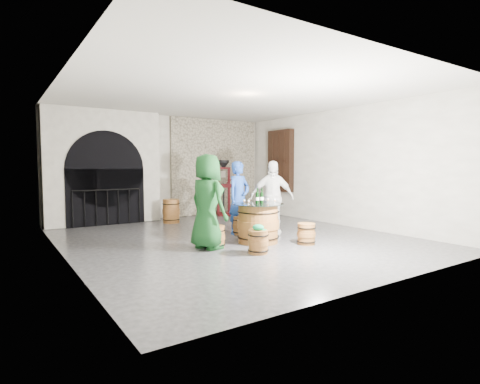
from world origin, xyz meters
TOP-DOWN VIEW (x-y plane):
  - ground at (0.00, 0.00)m, footprint 8.00×8.00m
  - wall_back at (0.00, 4.00)m, footprint 8.00×0.00m
  - wall_front at (0.00, -4.00)m, footprint 8.00×0.00m
  - wall_left at (-3.50, 0.00)m, footprint 0.00×8.00m
  - wall_right at (3.50, 0.00)m, footprint 0.00×8.00m
  - ceiling at (0.00, 0.00)m, footprint 8.00×8.00m
  - stone_facing_panel at (1.80, 3.94)m, footprint 3.20×0.12m
  - arched_opening at (-1.90, 3.74)m, footprint 3.10×0.60m
  - shuttered_window at (3.38, 2.40)m, footprint 0.23×1.10m
  - barrel_table at (0.17, -0.73)m, footprint 1.09×1.09m
  - barrel_stool_left at (-0.84, -0.67)m, footprint 0.40×0.40m
  - barrel_stool_far at (0.39, 0.26)m, footprint 0.40×0.40m
  - barrel_stool_right at (0.99, -0.13)m, footprint 0.40×0.40m
  - barrel_stool_near_right at (0.90, -1.44)m, footprint 0.40×0.40m
  - barrel_stool_near_left at (-0.43, -1.55)m, footprint 0.40×0.40m
  - green_cap at (-0.42, -1.55)m, footprint 0.26×0.21m
  - person_green at (-1.01, -0.66)m, footprint 0.76×1.01m
  - person_blue at (0.41, 0.36)m, footprint 0.71×0.55m
  - person_white at (1.08, -0.06)m, footprint 1.09×0.93m
  - wine_bottle_left at (0.16, -0.72)m, footprint 0.08×0.08m
  - wine_bottle_center at (0.27, -0.73)m, footprint 0.08×0.08m
  - wine_bottle_right at (0.24, -0.63)m, footprint 0.08×0.08m
  - tasting_glass_a at (-0.12, -0.79)m, footprint 0.05×0.05m
  - tasting_glass_b at (0.47, -0.69)m, footprint 0.05×0.05m
  - tasting_glass_c at (0.12, -0.50)m, footprint 0.05×0.05m
  - tasting_glass_d at (0.37, -0.44)m, footprint 0.05×0.05m
  - tasting_glass_e at (0.48, -0.90)m, footprint 0.05×0.05m
  - tasting_glass_f at (-0.15, -0.67)m, footprint 0.05×0.05m
  - side_barrel at (-0.26, 2.89)m, footprint 0.51×0.51m
  - corking_press at (1.86, 3.47)m, footprint 0.76×0.47m
  - control_box at (2.05, 3.86)m, footprint 0.18×0.10m

SIDE VIEW (x-z plane):
  - ground at x=0.00m, z-range 0.00..0.00m
  - barrel_stool_left at x=-0.84m, z-range 0.00..0.44m
  - barrel_stool_far at x=0.39m, z-range 0.00..0.44m
  - barrel_stool_right at x=0.99m, z-range 0.00..0.44m
  - barrel_stool_near_right at x=0.90m, z-range 0.00..0.44m
  - barrel_stool_near_left at x=-0.43m, z-range 0.00..0.44m
  - side_barrel at x=-0.26m, z-range 0.00..0.68m
  - barrel_table at x=0.17m, z-range 0.00..0.83m
  - green_cap at x=-0.42m, z-range 0.43..0.55m
  - person_blue at x=0.41m, z-range 0.00..1.75m
  - person_white at x=1.08m, z-range 0.00..1.76m
  - tasting_glass_a at x=-0.12m, z-range 0.84..0.93m
  - tasting_glass_b at x=0.47m, z-range 0.84..0.93m
  - tasting_glass_c at x=0.12m, z-range 0.84..0.93m
  - tasting_glass_d at x=0.37m, z-range 0.84..0.93m
  - tasting_glass_e at x=0.48m, z-range 0.84..0.93m
  - tasting_glass_f at x=-0.15m, z-range 0.84..0.93m
  - person_green at x=-1.01m, z-range 0.00..1.87m
  - wine_bottle_left at x=0.16m, z-range 0.81..1.13m
  - wine_bottle_center at x=0.27m, z-range 0.81..1.13m
  - wine_bottle_right at x=0.24m, z-range 0.81..1.13m
  - corking_press at x=1.86m, z-range 0.15..1.97m
  - control_box at x=2.05m, z-range 1.24..1.46m
  - arched_opening at x=-1.90m, z-range -0.01..3.18m
  - wall_back at x=0.00m, z-range -2.40..5.60m
  - wall_front at x=0.00m, z-range -2.40..5.60m
  - wall_left at x=-3.50m, z-range -2.40..5.60m
  - wall_right at x=3.50m, z-range -2.40..5.60m
  - stone_facing_panel at x=1.80m, z-range 0.01..3.19m
  - shuttered_window at x=3.38m, z-range 0.80..2.80m
  - ceiling at x=0.00m, z-range 3.20..3.20m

